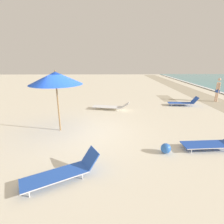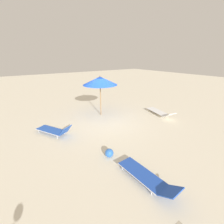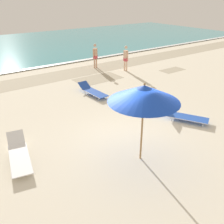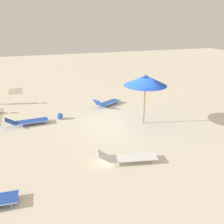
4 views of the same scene
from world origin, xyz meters
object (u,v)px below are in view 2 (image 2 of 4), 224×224
(beach_ball, at_px, (109,153))
(beach_umbrella, at_px, (100,81))
(sun_lounger_near_water_right, at_px, (146,177))
(sun_lounger_beside_umbrella, at_px, (160,112))
(sun_lounger_under_umbrella, at_px, (54,130))

(beach_ball, bearing_deg, beach_umbrella, -116.42)
(sun_lounger_near_water_right, bearing_deg, sun_lounger_beside_umbrella, -148.21)
(sun_lounger_beside_umbrella, xyz_separation_m, sun_lounger_near_water_right, (5.14, 3.60, -0.00))
(sun_lounger_under_umbrella, height_order, beach_ball, sun_lounger_under_umbrella)
(beach_umbrella, bearing_deg, sun_lounger_near_water_right, 73.07)
(sun_lounger_beside_umbrella, distance_m, sun_lounger_near_water_right, 6.28)
(sun_lounger_under_umbrella, height_order, sun_lounger_beside_umbrella, sun_lounger_under_umbrella)
(sun_lounger_beside_umbrella, bearing_deg, beach_umbrella, -23.22)
(sun_lounger_under_umbrella, distance_m, sun_lounger_beside_umbrella, 6.85)
(sun_lounger_near_water_right, relative_size, beach_ball, 6.24)
(sun_lounger_near_water_right, bearing_deg, beach_umbrella, -110.11)
(beach_umbrella, xyz_separation_m, sun_lounger_under_umbrella, (3.39, 1.00, -2.11))
(beach_umbrella, height_order, sun_lounger_beside_umbrella, beach_umbrella)
(sun_lounger_near_water_right, xyz_separation_m, beach_ball, (0.27, -1.75, -0.03))
(beach_umbrella, height_order, sun_lounger_under_umbrella, beach_umbrella)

